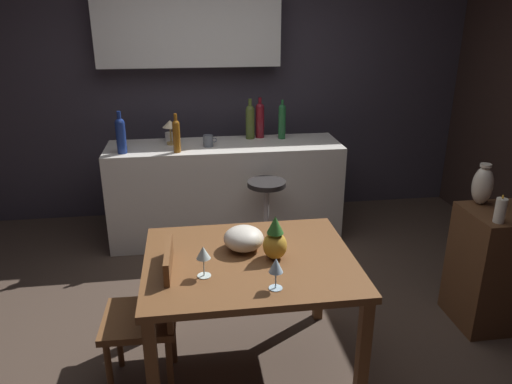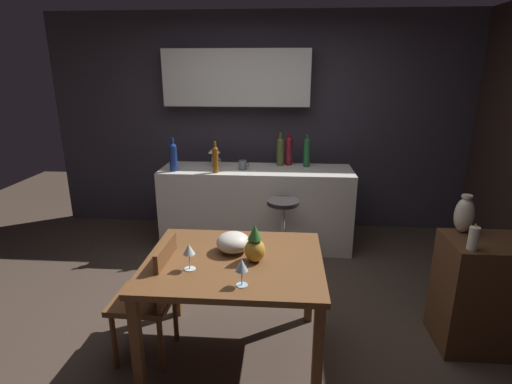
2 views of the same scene
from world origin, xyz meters
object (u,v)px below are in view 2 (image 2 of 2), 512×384
at_px(wine_bottle_cobalt, 173,156).
at_px(wine_bottle_olive, 280,150).
at_px(wine_glass_right, 189,250).
at_px(counter_lamp, 214,152).
at_px(wine_bottle_ruby, 289,150).
at_px(cup_white, 215,161).
at_px(bar_stool, 282,232).
at_px(wine_glass_left, 242,266).
at_px(pineapple_centerpiece, 255,246).
at_px(fruit_bowl, 233,242).
at_px(wine_bottle_green, 307,151).
at_px(pillar_candle_tall, 474,238).
at_px(chair_near_window, 152,295).
at_px(dining_table, 234,271).
at_px(cup_slate, 243,165).
at_px(vase_ceramic_ivory, 464,215).
at_px(wine_bottle_amber, 215,158).

xyz_separation_m(wine_bottle_cobalt, wine_bottle_olive, (1.13, 0.34, 0.01)).
bearing_deg(wine_glass_right, counter_lamp, 95.54).
distance_m(wine_glass_right, wine_bottle_ruby, 2.31).
bearing_deg(cup_white, bar_stool, -42.26).
distance_m(wine_glass_left, pineapple_centerpiece, 0.32).
distance_m(bar_stool, fruit_bowl, 1.34).
xyz_separation_m(wine_bottle_green, pillar_candle_tall, (0.98, -1.90, -0.18)).
height_order(pineapple_centerpiece, counter_lamp, counter_lamp).
xyz_separation_m(pineapple_centerpiece, wine_bottle_cobalt, (-1.00, 1.71, 0.22)).
distance_m(chair_near_window, wine_glass_left, 0.80).
bearing_deg(chair_near_window, dining_table, 5.33).
bearing_deg(pillar_candle_tall, cup_white, 135.97).
relative_size(wine_glass_left, counter_lamp, 0.77).
bearing_deg(cup_slate, dining_table, -85.80).
bearing_deg(wine_bottle_olive, wine_bottle_ruby, 16.71).
xyz_separation_m(wine_glass_right, wine_bottle_ruby, (0.63, 2.22, 0.21)).
bearing_deg(cup_slate, wine_glass_right, -93.68).
relative_size(fruit_bowl, vase_ceramic_ivory, 0.83).
distance_m(dining_table, pineapple_centerpiece, 0.24).
relative_size(wine_bottle_ruby, wine_bottle_green, 1.04).
xyz_separation_m(pineapple_centerpiece, wine_bottle_olive, (0.13, 2.05, 0.23)).
relative_size(pineapple_centerpiece, counter_lamp, 1.15).
xyz_separation_m(chair_near_window, wine_glass_left, (0.64, -0.27, 0.39)).
xyz_separation_m(wine_bottle_cobalt, cup_white, (0.38, 0.36, -0.13)).
distance_m(dining_table, wine_bottle_olive, 2.09).
relative_size(fruit_bowl, wine_bottle_amber, 0.70).
height_order(fruit_bowl, pillar_candle_tall, pillar_candle_tall).
bearing_deg(wine_bottle_ruby, wine_bottle_green, -19.23).
relative_size(dining_table, wine_bottle_amber, 3.55).
height_order(wine_glass_right, wine_bottle_ruby, wine_bottle_ruby).
bearing_deg(cup_slate, wine_glass_left, -84.09).
height_order(dining_table, counter_lamp, counter_lamp).
distance_m(wine_bottle_olive, pillar_candle_tall, 2.33).
height_order(wine_bottle_cobalt, wine_bottle_amber, wine_bottle_cobalt).
height_order(cup_slate, counter_lamp, counter_lamp).
bearing_deg(chair_near_window, wine_glass_left, -23.06).
height_order(pineapple_centerpiece, vase_ceramic_ivory, vase_ceramic_ivory).
bearing_deg(wine_bottle_amber, pineapple_centerpiece, -72.02).
relative_size(wine_bottle_green, counter_lamp, 1.65).
bearing_deg(chair_near_window, wine_bottle_amber, 84.92).
bearing_deg(cup_white, counter_lamp, -82.20).
xyz_separation_m(dining_table, vase_ceramic_ivory, (1.60, 0.39, 0.30)).
relative_size(wine_bottle_olive, pillar_candle_tall, 2.07).
relative_size(wine_bottle_cobalt, vase_ceramic_ivory, 1.28).
distance_m(pineapple_centerpiece, wine_bottle_amber, 1.77).
bearing_deg(cup_slate, wine_bottle_green, 15.06).
xyz_separation_m(wine_bottle_cobalt, cup_slate, (0.73, 0.11, -0.11)).
distance_m(wine_glass_left, wine_bottle_green, 2.38).
distance_m(bar_stool, wine_bottle_olive, 0.99).
height_order(pillar_candle_tall, vase_ceramic_ivory, vase_ceramic_ivory).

